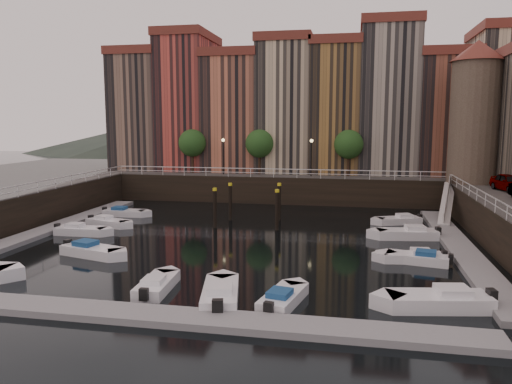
% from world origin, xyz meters
% --- Properties ---
extents(ground, '(200.00, 200.00, 0.00)m').
position_xyz_m(ground, '(0.00, 0.00, 0.00)').
color(ground, black).
rests_on(ground, ground).
extents(quay_far, '(80.00, 20.00, 3.00)m').
position_xyz_m(quay_far, '(0.00, 26.00, 1.50)').
color(quay_far, black).
rests_on(quay_far, ground).
extents(dock_left, '(2.00, 28.00, 0.35)m').
position_xyz_m(dock_left, '(-16.20, -1.00, 0.17)').
color(dock_left, gray).
rests_on(dock_left, ground).
extents(dock_right, '(2.00, 28.00, 0.35)m').
position_xyz_m(dock_right, '(16.20, -1.00, 0.17)').
color(dock_right, gray).
rests_on(dock_right, ground).
extents(dock_near, '(30.00, 2.00, 0.35)m').
position_xyz_m(dock_near, '(0.00, -17.00, 0.17)').
color(dock_near, gray).
rests_on(dock_near, ground).
extents(mountains, '(145.00, 100.00, 18.00)m').
position_xyz_m(mountains, '(1.72, 110.00, 7.92)').
color(mountains, '#2D382D').
rests_on(mountains, ground).
extents(far_terrace, '(48.70, 10.30, 17.50)m').
position_xyz_m(far_terrace, '(3.31, 23.50, 10.95)').
color(far_terrace, '#826552').
rests_on(far_terrace, quay_far).
extents(corner_tower, '(5.20, 5.20, 13.80)m').
position_xyz_m(corner_tower, '(20.00, 14.50, 10.19)').
color(corner_tower, '#6B5B4C').
rests_on(corner_tower, quay_right).
extents(promenade_trees, '(21.20, 3.20, 5.20)m').
position_xyz_m(promenade_trees, '(-1.33, 18.20, 6.58)').
color(promenade_trees, black).
rests_on(promenade_trees, quay_far).
extents(street_lamps, '(10.36, 0.36, 4.18)m').
position_xyz_m(street_lamps, '(-1.00, 17.20, 5.90)').
color(street_lamps, black).
rests_on(street_lamps, quay_far).
extents(railings, '(36.08, 34.04, 0.52)m').
position_xyz_m(railings, '(0.00, 4.88, 3.79)').
color(railings, white).
rests_on(railings, ground).
extents(gangway, '(2.78, 8.32, 3.73)m').
position_xyz_m(gangway, '(17.10, 10.00, 1.92)').
color(gangway, white).
rests_on(gangway, ground).
extents(mooring_pilings, '(5.72, 4.78, 3.78)m').
position_xyz_m(mooring_pilings, '(-0.30, 4.97, 1.65)').
color(mooring_pilings, black).
rests_on(mooring_pilings, ground).
extents(boat_left_2, '(4.34, 1.64, 0.99)m').
position_xyz_m(boat_left_2, '(-13.03, -1.65, 0.33)').
color(boat_left_2, white).
rests_on(boat_left_2, ground).
extents(boat_left_3, '(4.31, 2.53, 0.97)m').
position_xyz_m(boat_left_3, '(-12.46, 1.89, 0.33)').
color(boat_left_3, white).
rests_on(boat_left_3, ground).
extents(boat_left_4, '(4.28, 1.66, 0.98)m').
position_xyz_m(boat_left_4, '(-13.19, 6.52, 0.33)').
color(boat_left_4, white).
rests_on(boat_left_4, ground).
extents(boat_right_0, '(5.33, 2.73, 1.20)m').
position_xyz_m(boat_right_0, '(12.99, -13.04, 0.40)').
color(boat_right_0, white).
rests_on(boat_right_0, ground).
extents(boat_right_1, '(4.23, 2.24, 0.95)m').
position_xyz_m(boat_right_1, '(12.91, -4.96, 0.32)').
color(boat_right_1, white).
rests_on(boat_right_1, ground).
extents(boat_right_2, '(4.16, 1.94, 0.94)m').
position_xyz_m(boat_right_2, '(12.66, -4.68, 0.32)').
color(boat_right_2, white).
rests_on(boat_right_2, ground).
extents(boat_right_3, '(4.98, 2.44, 1.12)m').
position_xyz_m(boat_right_3, '(12.96, 2.04, 0.38)').
color(boat_right_3, white).
rests_on(boat_right_3, ground).
extents(boat_right_4, '(4.19, 2.83, 0.95)m').
position_xyz_m(boat_right_4, '(12.79, 7.86, 0.32)').
color(boat_right_4, white).
rests_on(boat_right_4, ground).
extents(boat_near_1, '(1.77, 4.21, 0.96)m').
position_xyz_m(boat_near_1, '(-1.68, -13.28, 0.32)').
color(boat_near_1, white).
rests_on(boat_near_1, ground).
extents(boat_near_2, '(2.68, 4.99, 1.12)m').
position_xyz_m(boat_near_2, '(2.13, -14.15, 0.38)').
color(boat_near_2, white).
rests_on(boat_near_2, ground).
extents(boat_near_3, '(2.25, 4.23, 0.95)m').
position_xyz_m(boat_near_3, '(5.30, -13.97, 0.32)').
color(boat_near_3, white).
rests_on(boat_near_3, ground).
extents(car_a, '(2.67, 4.75, 1.53)m').
position_xyz_m(car_a, '(21.91, 8.50, 3.76)').
color(car_a, gray).
rests_on(car_a, quay_right).
extents(boat_extra_875, '(4.80, 2.81, 1.08)m').
position_xyz_m(boat_extra_875, '(-8.83, -7.41, 0.36)').
color(boat_extra_875, white).
rests_on(boat_extra_875, ground).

